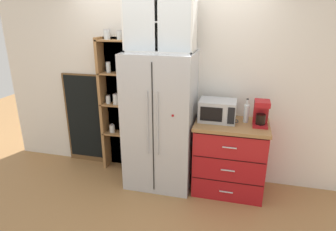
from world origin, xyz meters
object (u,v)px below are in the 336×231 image
coffee_maker (261,113)px  bottle_clear (246,112)px  microwave (218,110)px  refrigerator (160,121)px  mug_charcoal (232,121)px  chalkboard_menu (85,119)px

coffee_maker → bottle_clear: size_ratio=1.04×
bottle_clear → microwave: bearing=-175.6°
refrigerator → mug_charcoal: (0.89, -0.03, 0.09)m
coffee_maker → chalkboard_menu: (-2.47, 0.26, -0.39)m
microwave → chalkboard_menu: chalkboard_menu is taller
refrigerator → chalkboard_menu: (-1.26, 0.30, -0.19)m
refrigerator → chalkboard_menu: bearing=166.7°
refrigerator → mug_charcoal: 0.90m
coffee_maker → bottle_clear: coffee_maker is taller
bottle_clear → chalkboard_menu: bearing=175.2°
refrigerator → microwave: (0.71, 0.08, 0.18)m
refrigerator → bottle_clear: (1.05, 0.10, 0.18)m
coffee_maker → chalkboard_menu: size_ratio=0.23×
coffee_maker → bottle_clear: 0.18m
coffee_maker → mug_charcoal: (-0.32, -0.07, -0.11)m
refrigerator → coffee_maker: (1.21, 0.04, 0.20)m
microwave → bottle_clear: bearing=4.4°
refrigerator → coffee_maker: refrigerator is taller
chalkboard_menu → coffee_maker: bearing=-6.1°
coffee_maker → refrigerator: bearing=-178.3°
refrigerator → chalkboard_menu: refrigerator is taller
refrigerator → microwave: 0.73m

